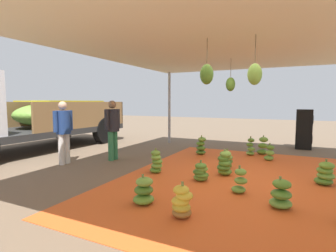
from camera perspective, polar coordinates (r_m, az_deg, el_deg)
name	(u,v)px	position (r m, az deg, el deg)	size (l,w,h in m)	color
ground_plane	(116,164)	(6.91, -11.33, -8.17)	(40.00, 40.00, 0.00)	brown
tarp_orange	(233,179)	(5.67, 14.08, -11.18)	(6.31, 4.37, 0.01)	#E05B23
tent_canopy	(241,46)	(5.54, 15.63, 16.52)	(8.00, 7.00, 2.78)	#9EA0A5
banana_bunch_0	(251,147)	(8.15, 17.64, -4.48)	(0.32, 0.34, 0.57)	#6B9E38
banana_bunch_1	(201,146)	(7.94, 7.25, -4.46)	(0.43, 0.41, 0.58)	#477523
banana_bunch_2	(240,182)	(4.81, 15.46, -11.69)	(0.32, 0.33, 0.49)	#6B9E38
banana_bunch_3	(263,146)	(8.38, 20.05, -4.23)	(0.43, 0.43, 0.58)	#518428
banana_bunch_4	(201,172)	(5.37, 7.21, -10.04)	(0.40, 0.43, 0.43)	#60932D
banana_bunch_5	(156,162)	(5.88, -2.59, -7.97)	(0.37, 0.38, 0.57)	#518428
banana_bunch_7	(144,191)	(4.22, -5.32, -14.08)	(0.44, 0.43, 0.46)	#60932D
banana_bunch_9	(224,164)	(5.81, 12.27, -8.13)	(0.45, 0.42, 0.58)	#60932D
banana_bunch_10	(227,160)	(6.43, 12.79, -7.26)	(0.37, 0.38, 0.48)	#477523
banana_bunch_11	(325,174)	(5.90, 31.17, -9.00)	(0.46, 0.47, 0.50)	#477523
banana_bunch_12	(182,202)	(3.74, 3.04, -16.37)	(0.38, 0.39, 0.50)	#996628
banana_bunch_13	(270,153)	(7.60, 21.38, -5.61)	(0.34, 0.35, 0.48)	#6B9E38
banana_bunch_14	(281,195)	(4.38, 23.52, -13.70)	(0.40, 0.40, 0.48)	#6B9E38
cargo_truck_main	(20,115)	(9.48, -29.70, 2.05)	(6.67, 2.71, 2.40)	#2D2D2D
worker_1	(113,125)	(7.26, -12.06, 0.11)	(0.60, 0.37, 1.64)	#337A4C
worker_2	(63,128)	(7.14, -21.95, -0.36)	(0.59, 0.36, 1.61)	silver
speaker_stack	(304,129)	(9.97, 27.64, -0.63)	(0.49, 0.52, 1.34)	black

